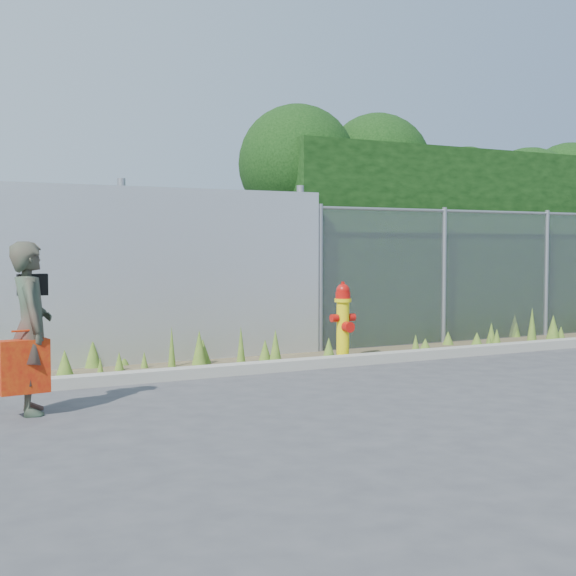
% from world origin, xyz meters
% --- Properties ---
extents(ground, '(80.00, 80.00, 0.00)m').
position_xyz_m(ground, '(0.00, 0.00, 0.00)').
color(ground, '#3C3C3F').
rests_on(ground, ground).
extents(curb, '(16.00, 0.22, 0.12)m').
position_xyz_m(curb, '(0.00, 1.80, 0.06)').
color(curb, gray).
rests_on(curb, ground).
extents(weed_strip, '(16.00, 1.35, 0.55)m').
position_xyz_m(weed_strip, '(0.21, 2.43, 0.13)').
color(weed_strip, brown).
rests_on(weed_strip, ground).
extents(chainlink_fence, '(6.50, 0.07, 2.05)m').
position_xyz_m(chainlink_fence, '(4.25, 3.00, 1.03)').
color(chainlink_fence, gray).
rests_on(chainlink_fence, ground).
extents(hedge, '(7.79, 1.88, 3.60)m').
position_xyz_m(hedge, '(4.33, 4.07, 1.99)').
color(hedge, black).
rests_on(hedge, ground).
extents(fire_hydrant, '(0.34, 0.30, 1.02)m').
position_xyz_m(fire_hydrant, '(0.89, 2.14, 0.49)').
color(fire_hydrant, yellow).
rests_on(fire_hydrant, ground).
extents(woman, '(0.41, 0.58, 1.51)m').
position_xyz_m(woman, '(-3.23, 0.68, 0.76)').
color(woman, '#0E5D40').
rests_on(woman, ground).
extents(red_tote_bag, '(0.42, 0.15, 0.55)m').
position_xyz_m(red_tote_bag, '(-3.32, 0.54, 0.44)').
color(red_tote_bag, '#9E0F09').
extents(black_shoulder_bag, '(0.26, 0.11, 0.19)m').
position_xyz_m(black_shoulder_bag, '(-3.18, 0.82, 1.13)').
color(black_shoulder_bag, black).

